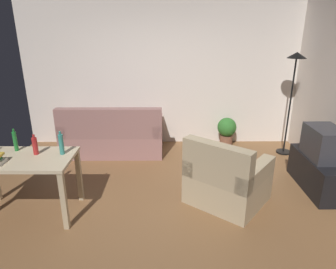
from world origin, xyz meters
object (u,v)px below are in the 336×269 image
object	(u,v)px
tv	(324,143)
bottle_red	(35,146)
couch	(113,137)
desk	(23,166)
potted_plant	(227,130)
bottle_green	(15,141)
torchiere_lamp	(294,76)
tv_stand	(318,173)
bottle_tall	(61,144)
armchair	(226,180)

from	to	relation	value
tv	bottle_red	size ratio (longest dim) A/B	2.39
couch	desk	world-z (taller)	couch
potted_plant	bottle_green	size ratio (longest dim) A/B	1.99
torchiere_lamp	bottle_red	xyz separation A→B (m)	(-3.75, -1.78, -0.54)
potted_plant	bottle_green	xyz separation A→B (m)	(-3.03, -2.00, 0.56)
tv_stand	bottle_green	distance (m)	4.11
tv	bottle_tall	bearing A→B (deg)	98.00
bottle_red	tv_stand	bearing A→B (deg)	7.36
desk	potted_plant	world-z (taller)	desk
desk	bottle_tall	size ratio (longest dim) A/B	4.16
tv_stand	bottle_tall	xyz separation A→B (m)	(-3.44, -0.48, 0.65)
tv_stand	desk	xyz separation A→B (m)	(-3.89, -0.58, 0.41)
desk	bottle_tall	bearing A→B (deg)	12.98
torchiere_lamp	bottle_tall	bearing A→B (deg)	-152.60
tv_stand	desk	size ratio (longest dim) A/B	0.91
tv	torchiere_lamp	bearing A→B (deg)	0.16
armchair	tv_stand	bearing A→B (deg)	-127.06
armchair	tv	bearing A→B (deg)	-127.09
couch	armchair	bearing A→B (deg)	136.30
tv_stand	potted_plant	distance (m)	1.92
couch	bottle_green	bearing A→B (deg)	62.10
torchiere_lamp	bottle_green	bearing A→B (deg)	-157.55
tv_stand	tv	bearing A→B (deg)	-90.00
tv	potted_plant	bearing A→B (deg)	31.93
tv	bottle_tall	xyz separation A→B (m)	(-3.44, -0.48, 0.19)
armchair	bottle_red	world-z (taller)	bottle_red
bottle_green	bottle_red	bearing A→B (deg)	-21.46
couch	bottle_tall	size ratio (longest dim) A/B	6.17
torchiere_lamp	tv	bearing A→B (deg)	-89.84
tv_stand	bottle_red	world-z (taller)	bottle_red
tv	bottle_red	xyz separation A→B (m)	(-3.75, -0.48, 0.17)
tv	desk	xyz separation A→B (m)	(-3.90, -0.58, -0.05)
tv	torchiere_lamp	world-z (taller)	torchiere_lamp
desk	bottle_red	bearing A→B (deg)	35.64
torchiere_lamp	desk	world-z (taller)	torchiere_lamp
couch	tv	bearing A→B (deg)	157.31
armchair	bottle_red	xyz separation A→B (m)	(-2.35, -0.13, 0.55)
tv_stand	desk	bearing A→B (deg)	98.52
potted_plant	bottle_tall	size ratio (longest dim) A/B	1.96
couch	tv_stand	xyz separation A→B (m)	(3.14, -1.32, -0.07)
tv	potted_plant	distance (m)	1.95
couch	bottle_green	size ratio (longest dim) A/B	6.26
bottle_green	bottle_red	size ratio (longest dim) A/B	1.14
tv	potted_plant	size ratio (longest dim) A/B	1.05
potted_plant	torchiere_lamp	bearing A→B (deg)	-18.14
bottle_red	bottle_green	bearing A→B (deg)	158.54
bottle_green	bottle_tall	distance (m)	0.61
armchair	desk	bearing A→B (deg)	43.92
bottle_red	armchair	bearing A→B (deg)	3.15
tv_stand	potted_plant	bearing A→B (deg)	31.84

